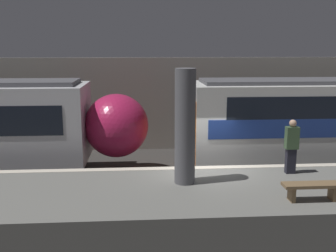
% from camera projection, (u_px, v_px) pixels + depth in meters
% --- Properties ---
extents(ground_plane, '(120.00, 120.00, 0.00)m').
position_uv_depth(ground_plane, '(204.00, 200.00, 12.86)').
color(ground_plane, '#33302D').
extents(platform, '(40.00, 3.85, 1.15)m').
position_uv_depth(platform, '(216.00, 207.00, 10.87)').
color(platform, slate).
rests_on(platform, ground).
extents(station_rear_barrier, '(50.00, 0.15, 4.41)m').
position_uv_depth(station_rear_barrier, '(183.00, 104.00, 18.89)').
color(station_rear_barrier, '#9E998E').
rests_on(station_rear_barrier, ground).
extents(support_pillar_near, '(0.58, 0.58, 3.22)m').
position_uv_depth(support_pillar_near, '(185.00, 127.00, 10.82)').
color(support_pillar_near, '#56565B').
rests_on(support_pillar_near, platform).
extents(person_waiting, '(0.38, 0.24, 1.66)m').
position_uv_depth(person_waiting, '(291.00, 145.00, 11.79)').
color(person_waiting, black).
rests_on(person_waiting, platform).
extents(platform_bench, '(1.50, 0.40, 0.45)m').
position_uv_depth(platform_bench, '(313.00, 188.00, 9.78)').
color(platform_bench, brown).
rests_on(platform_bench, platform).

